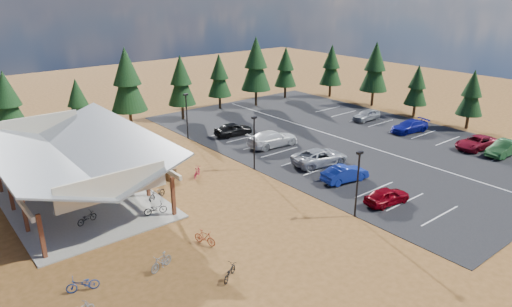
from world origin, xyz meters
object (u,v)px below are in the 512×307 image
trash_bin_0 (169,176)px  bike_10 (83,284)px  trash_bin_1 (173,173)px  bike_15 (197,172)px  bike_4 (155,209)px  bike_16 (157,194)px  car_6 (477,143)px  bike_2 (23,192)px  car_0 (387,196)px  car_2 (320,157)px  bike_pavilion (68,151)px  bike_6 (101,175)px  lamp_post_2 (187,113)px  bike_3 (9,171)px  bike_11 (205,237)px  bike_12 (230,272)px  bike_1 (65,207)px  car_3 (273,139)px  bike_7 (91,158)px  car_4 (233,129)px  car_1 (345,174)px  lamp_post_0 (358,180)px  car_5 (504,148)px  car_7 (410,126)px  car_8 (366,115)px  lamp_post_1 (254,139)px

trash_bin_0 → bike_10: bike_10 is taller
trash_bin_1 → bike_15: bike_15 is taller
bike_4 → bike_16: size_ratio=0.94×
trash_bin_1 → bike_16: size_ratio=0.49×
car_6 → bike_2: bearing=-103.6°
bike_10 → car_0: 22.80m
car_2 → car_6: (16.18, -7.19, -0.09)m
bike_10 → trash_bin_1: bearing=151.1°
bike_pavilion → bike_4: (3.52, -7.52, -3.27)m
bike_pavilion → bike_6: size_ratio=11.69×
bike_4 → car_0: (15.03, -9.70, 0.15)m
lamp_post_2 → trash_bin_0: bearing=-129.0°
bike_3 → bike_6: bearing=-143.9°
bike_11 → bike_12: 4.23m
bike_1 → car_3: size_ratio=0.32×
bike_10 → car_6: bearing=105.2°
bike_7 → car_3: car_3 is taller
car_4 → car_1: bearing=-174.2°
lamp_post_0 → bike_6: (-12.15, 18.50, -2.44)m
trash_bin_0 → bike_11: size_ratio=0.53×
lamp_post_2 → bike_4: lamp_post_2 is taller
car_5 → bike_10: bearing=-94.3°
lamp_post_0 → bike_12: (-11.79, -0.41, -2.54)m
bike_6 → bike_7: bike_7 is taller
car_7 → bike_7: bearing=-101.4°
lamp_post_0 → bike_11: (-10.84, 3.71, -2.46)m
bike_12 → car_1: 17.01m
bike_16 → car_1: car_1 is taller
car_3 → car_6: 21.47m
car_2 → lamp_post_2: bearing=30.3°
bike_1 → car_7: size_ratio=0.38×
car_4 → car_8: 17.92m
car_5 → bike_1: bearing=-108.6°
lamp_post_1 → car_0: 12.93m
lamp_post_2 → car_0: (3.55, -24.22, -2.27)m
lamp_post_2 → bike_15: 11.69m
bike_7 → bike_10: size_ratio=0.99×
car_5 → lamp_post_2: bearing=-136.3°
car_8 → car_7: bearing=0.3°
bike_4 → bike_10: bike_4 is taller
lamp_post_0 → bike_12: lamp_post_0 is taller
trash_bin_1 → car_0: bearing=-55.7°
lamp_post_1 → car_4: (4.60, 9.60, -2.18)m
car_0 → bike_10: bearing=87.7°
lamp_post_0 → lamp_post_1: same height
bike_2 → bike_12: (6.58, -19.43, -0.06)m
bike_1 → car_1: car_1 is taller
bike_pavilion → car_0: (18.55, -17.22, -3.12)m
bike_pavilion → bike_1: (-1.70, -3.17, -3.18)m
bike_10 → car_8: size_ratio=0.44×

